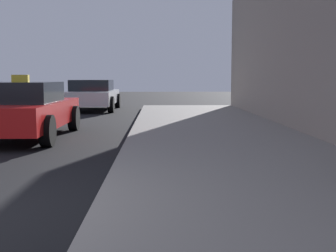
# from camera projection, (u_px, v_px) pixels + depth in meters

# --- Properties ---
(sidewalk) EXTENTS (4.00, 32.00, 0.15)m
(sidewalk) POSITION_uv_depth(u_px,v_px,m) (300.00, 214.00, 4.38)
(sidewalk) COLOR gray
(sidewalk) RESTS_ON ground_plane
(car_red) EXTENTS (1.93, 4.46, 1.43)m
(car_red) POSITION_uv_depth(u_px,v_px,m) (24.00, 110.00, 10.40)
(car_red) COLOR red
(car_red) RESTS_ON ground_plane
(car_white) EXTENTS (2.03, 4.59, 1.27)m
(car_white) POSITION_uv_depth(u_px,v_px,m) (93.00, 95.00, 19.27)
(car_white) COLOR white
(car_white) RESTS_ON ground_plane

